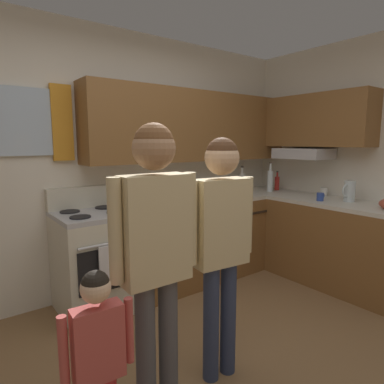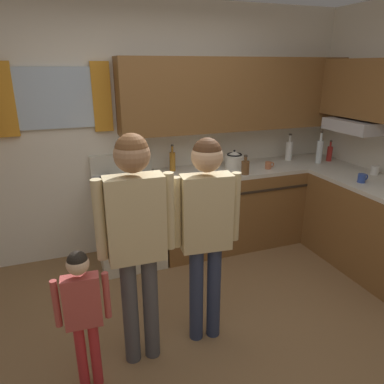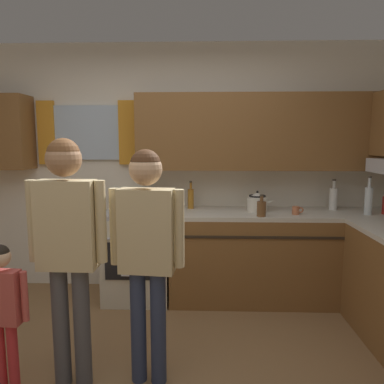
{
  "view_description": "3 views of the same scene",
  "coord_description": "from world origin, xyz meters",
  "views": [
    {
      "loc": [
        -1.3,
        -1.28,
        1.52
      ],
      "look_at": [
        0.24,
        0.75,
        1.13
      ],
      "focal_mm": 31.25,
      "sensor_mm": 36.0,
      "label": 1
    },
    {
      "loc": [
        -0.83,
        -1.88,
        1.98
      ],
      "look_at": [
        0.13,
        0.72,
        0.99
      ],
      "focal_mm": 33.66,
      "sensor_mm": 36.0,
      "label": 2
    },
    {
      "loc": [
        0.41,
        -2.04,
        1.59
      ],
      "look_at": [
        0.32,
        0.52,
        1.23
      ],
      "focal_mm": 34.18,
      "sensor_mm": 36.0,
      "label": 3
    }
  ],
  "objects": [
    {
      "name": "adult_holding_child",
      "position": [
        -0.45,
        0.16,
        1.01
      ],
      "size": [
        0.5,
        0.22,
        1.61
      ],
      "color": "#4C4C51",
      "rests_on": "ground"
    },
    {
      "name": "bottle_squat_brown",
      "position": [
        0.94,
        1.31,
        0.98
      ],
      "size": [
        0.08,
        0.08,
        0.21
      ],
      "color": "brown",
      "rests_on": "kitchen_counter_run"
    },
    {
      "name": "small_child",
      "position": [
        -0.82,
        0.04,
        0.61
      ],
      "size": [
        0.33,
        0.13,
        0.98
      ],
      "color": "red",
      "rests_on": "ground"
    },
    {
      "name": "bottle_oil_amber",
      "position": [
        0.27,
        1.69,
        1.01
      ],
      "size": [
        0.06,
        0.06,
        0.29
      ],
      "color": "#B27223",
      "rests_on": "kitchen_counter_run"
    },
    {
      "name": "bottle_milk_white",
      "position": [
        1.72,
        1.67,
        1.02
      ],
      "size": [
        0.08,
        0.08,
        0.31
      ],
      "color": "white",
      "rests_on": "kitchen_counter_run"
    },
    {
      "name": "bottle_tall_clear",
      "position": [
        1.96,
        1.42,
        1.04
      ],
      "size": [
        0.07,
        0.07,
        0.37
      ],
      "color": "silver",
      "rests_on": "kitchen_counter_run"
    },
    {
      "name": "stovetop_kettle",
      "position": [
        0.93,
        1.56,
        1.0
      ],
      "size": [
        0.27,
        0.2,
        0.21
      ],
      "color": "silver",
      "rests_on": "kitchen_counter_run"
    },
    {
      "name": "cup_terracotta",
      "position": [
        1.28,
        1.41,
        0.94
      ],
      "size": [
        0.11,
        0.07,
        0.08
      ],
      "color": "#B76642",
      "rests_on": "kitchen_counter_run"
    },
    {
      "name": "back_wall_unit",
      "position": [
        0.1,
        1.81,
        1.46
      ],
      "size": [
        4.6,
        0.42,
        2.6
      ],
      "color": "silver",
      "rests_on": "ground"
    },
    {
      "name": "kitchen_counter_run",
      "position": [
        1.5,
        1.15,
        0.45
      ],
      "size": [
        2.22,
        2.03,
        0.9
      ],
      "color": "brown",
      "rests_on": "ground"
    },
    {
      "name": "adult_in_plaid",
      "position": [
        0.04,
        0.2,
        0.97
      ],
      "size": [
        0.48,
        0.21,
        1.54
      ],
      "color": "#2D3856",
      "rests_on": "ground"
    },
    {
      "name": "stove_oven",
      "position": [
        -0.26,
        1.54,
        0.47
      ],
      "size": [
        0.64,
        0.67,
        1.1
      ],
      "color": "beige",
      "rests_on": "ground"
    }
  ]
}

